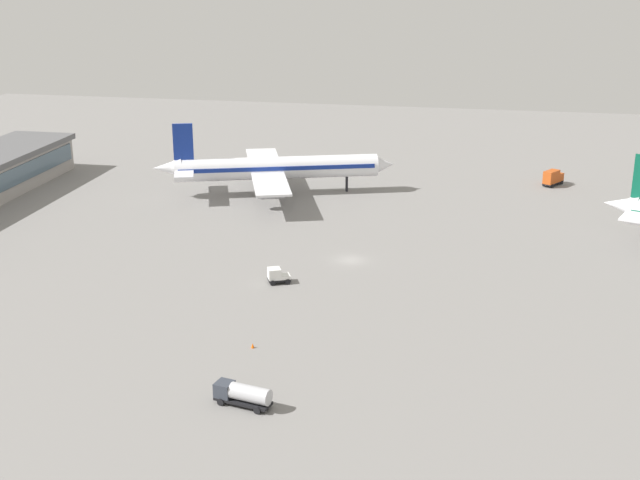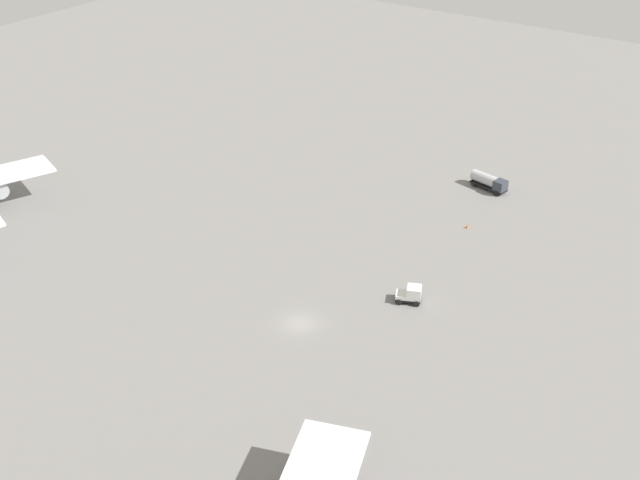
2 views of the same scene
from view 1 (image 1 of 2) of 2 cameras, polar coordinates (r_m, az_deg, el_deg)
The scene contains 6 objects.
ground at distance 135.16m, azimuth 2.06°, elevation -1.34°, with size 288.00×288.00×0.00m, color gray.
airplane_taxiing at distance 171.37m, azimuth -3.08°, elevation 4.83°, with size 38.66×47.08×14.75m.
baggage_tug at distance 125.58m, azimuth -2.89°, elevation -2.38°, with size 3.24×3.70×2.30m.
fuel_truck at distance 93.00m, azimuth -5.17°, elevation -10.21°, with size 3.28×6.56×2.50m.
catering_truck at distance 184.81m, azimuth 15.30°, elevation 4.04°, with size 5.74×4.61×3.30m.
safety_cone_mid_apron at distance 106.01m, azimuth -4.52°, elevation -7.05°, with size 0.44×0.44×0.60m, color #EA590C.
Camera 1 is at (125.51, 19.72, 46.10)m, focal length 47.89 mm.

